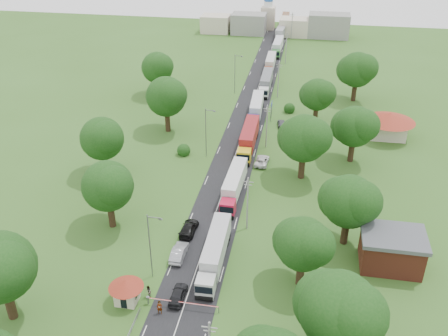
% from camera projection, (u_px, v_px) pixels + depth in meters
% --- Properties ---
extents(ground, '(260.00, 260.00, 0.00)m').
position_uv_depth(ground, '(220.00, 200.00, 83.38)').
color(ground, '#32571D').
rests_on(ground, ground).
extents(road, '(8.00, 200.00, 0.04)m').
position_uv_depth(road, '(238.00, 147.00, 100.55)').
color(road, black).
rests_on(road, ground).
extents(boom_barrier, '(9.22, 0.35, 1.18)m').
position_uv_depth(boom_barrier, '(172.00, 302.00, 61.69)').
color(boom_barrier, slate).
rests_on(boom_barrier, ground).
extents(guard_booth, '(4.40, 4.40, 3.45)m').
position_uv_depth(guard_booth, '(126.00, 288.00, 61.96)').
color(guard_booth, beige).
rests_on(guard_booth, ground).
extents(info_sign, '(0.12, 3.10, 4.10)m').
position_uv_depth(info_sign, '(271.00, 107.00, 111.16)').
color(info_sign, slate).
rests_on(info_sign, ground).
extents(pole_1, '(1.60, 0.24, 9.00)m').
position_uv_depth(pole_1, '(248.00, 203.00, 74.23)').
color(pole_1, gray).
rests_on(pole_1, ground).
extents(pole_2, '(1.60, 0.24, 9.00)m').
position_uv_depth(pole_2, '(267.00, 126.00, 98.27)').
color(pole_2, gray).
rests_on(pole_2, ground).
extents(pole_3, '(1.60, 0.24, 9.00)m').
position_uv_depth(pole_3, '(278.00, 79.00, 122.30)').
color(pole_3, gray).
rests_on(pole_3, ground).
extents(pole_4, '(1.60, 0.24, 9.00)m').
position_uv_depth(pole_4, '(286.00, 48.00, 146.34)').
color(pole_4, gray).
rests_on(pole_4, ground).
extents(pole_5, '(1.60, 0.24, 9.00)m').
position_uv_depth(pole_5, '(292.00, 25.00, 170.37)').
color(pole_5, gray).
rests_on(pole_5, ground).
extents(lamp_0, '(2.03, 0.22, 10.00)m').
position_uv_depth(lamp_0, '(151.00, 243.00, 64.31)').
color(lamp_0, slate).
rests_on(lamp_0, ground).
extents(lamp_1, '(2.03, 0.22, 10.00)m').
position_uv_depth(lamp_1, '(207.00, 130.00, 94.36)').
color(lamp_1, slate).
rests_on(lamp_1, ground).
extents(lamp_2, '(2.03, 0.22, 10.00)m').
position_uv_depth(lamp_2, '(235.00, 72.00, 124.40)').
color(lamp_2, slate).
rests_on(lamp_2, ground).
extents(tree_1, '(9.60, 9.60, 12.05)m').
position_uv_depth(tree_1, '(339.00, 309.00, 51.17)').
color(tree_1, '#382616').
rests_on(tree_1, ground).
extents(tree_2, '(8.00, 8.00, 10.10)m').
position_uv_depth(tree_2, '(303.00, 243.00, 62.67)').
color(tree_2, '#382616').
rests_on(tree_2, ground).
extents(tree_3, '(8.80, 8.80, 11.07)m').
position_uv_depth(tree_3, '(349.00, 201.00, 70.04)').
color(tree_3, '#382616').
rests_on(tree_3, ground).
extents(tree_4, '(9.60, 9.60, 12.05)m').
position_uv_depth(tree_4, '(304.00, 138.00, 86.27)').
color(tree_4, '#382616').
rests_on(tree_4, ground).
extents(tree_5, '(8.80, 8.80, 11.07)m').
position_uv_depth(tree_5, '(355.00, 126.00, 92.05)').
color(tree_5, '#382616').
rests_on(tree_5, ground).
extents(tree_6, '(8.00, 8.00, 10.10)m').
position_uv_depth(tree_6, '(317.00, 94.00, 108.02)').
color(tree_6, '#382616').
rests_on(tree_6, ground).
extents(tree_7, '(9.60, 9.60, 12.05)m').
position_uv_depth(tree_7, '(357.00, 69.00, 118.92)').
color(tree_7, '#382616').
rests_on(tree_7, ground).
extents(tree_9, '(9.60, 9.60, 12.05)m').
position_uv_depth(tree_9, '(0.00, 266.00, 57.00)').
color(tree_9, '#382616').
rests_on(tree_9, ground).
extents(tree_10, '(8.80, 8.80, 11.07)m').
position_uv_depth(tree_10, '(108.00, 185.00, 73.69)').
color(tree_10, '#382616').
rests_on(tree_10, ground).
extents(tree_11, '(8.80, 8.80, 11.07)m').
position_uv_depth(tree_11, '(102.00, 138.00, 87.64)').
color(tree_11, '#382616').
rests_on(tree_11, ground).
extents(tree_12, '(9.60, 9.60, 12.05)m').
position_uv_depth(tree_12, '(166.00, 96.00, 103.60)').
color(tree_12, '#382616').
rests_on(tree_12, ground).
extents(tree_13, '(8.80, 8.80, 11.07)m').
position_uv_depth(tree_13, '(157.00, 67.00, 122.29)').
color(tree_13, '#382616').
rests_on(tree_13, ground).
extents(house_brick, '(8.60, 6.60, 5.20)m').
position_uv_depth(house_brick, '(391.00, 250.00, 67.79)').
color(house_brick, maroon).
rests_on(house_brick, ground).
extents(house_cream, '(10.08, 10.08, 5.80)m').
position_uv_depth(house_cream, '(389.00, 121.00, 102.74)').
color(house_cream, beige).
rests_on(house_cream, ground).
extents(distant_town, '(52.00, 8.00, 8.00)m').
position_uv_depth(distant_town, '(279.00, 25.00, 175.99)').
color(distant_town, gray).
rests_on(distant_town, ground).
extents(church, '(5.00, 5.00, 12.30)m').
position_uv_depth(church, '(268.00, 14.00, 182.64)').
color(church, beige).
rests_on(church, ground).
extents(truck_0, '(2.66, 14.38, 3.98)m').
position_uv_depth(truck_0, '(215.00, 252.00, 68.23)').
color(truck_0, '#BBBBBB').
rests_on(truck_0, ground).
extents(truck_1, '(2.75, 14.16, 3.92)m').
position_uv_depth(truck_1, '(234.00, 185.00, 83.68)').
color(truck_1, '#B71435').
rests_on(truck_1, ground).
extents(truck_2, '(2.73, 15.34, 4.25)m').
position_uv_depth(truck_2, '(249.00, 138.00, 99.02)').
color(truck_2, gold).
rests_on(truck_2, ground).
extents(truck_3, '(2.90, 14.20, 3.93)m').
position_uv_depth(truck_3, '(256.00, 108.00, 113.05)').
color(truck_3, navy).
rests_on(truck_3, ground).
extents(truck_4, '(2.60, 14.27, 3.95)m').
position_uv_depth(truck_4, '(266.00, 82.00, 128.11)').
color(truck_4, silver).
rests_on(truck_4, ground).
extents(truck_5, '(2.44, 13.46, 3.73)m').
position_uv_depth(truck_5, '(270.00, 63.00, 142.37)').
color(truck_5, '#973817').
rests_on(truck_5, ground).
extents(truck_6, '(2.68, 13.93, 3.85)m').
position_uv_depth(truck_6, '(278.00, 47.00, 157.01)').
color(truck_6, '#26652A').
rests_on(truck_6, ground).
extents(truck_7, '(3.18, 14.98, 4.14)m').
position_uv_depth(truck_7, '(281.00, 33.00, 171.40)').
color(truck_7, '#B1B1B1').
rests_on(truck_7, ground).
extents(truck_8, '(3.03, 15.68, 4.34)m').
position_uv_depth(truck_8, '(285.00, 21.00, 185.87)').
color(truck_8, brown).
rests_on(truck_8, ground).
extents(car_lane_front, '(1.76, 4.39, 1.49)m').
position_uv_depth(car_lane_front, '(178.00, 294.00, 62.99)').
color(car_lane_front, black).
rests_on(car_lane_front, ground).
extents(car_lane_mid, '(1.74, 4.92, 1.62)m').
position_uv_depth(car_lane_mid, '(179.00, 252.00, 70.19)').
color(car_lane_mid, '#919398').
rests_on(car_lane_mid, ground).
extents(car_lane_rear, '(2.34, 5.37, 1.54)m').
position_uv_depth(car_lane_rear, '(189.00, 228.00, 75.22)').
color(car_lane_rear, black).
rests_on(car_lane_rear, ground).
extents(car_verge_near, '(2.63, 5.18, 1.40)m').
position_uv_depth(car_verge_near, '(262.00, 161.00, 94.08)').
color(car_verge_near, silver).
rests_on(car_verge_near, ground).
extents(car_verge_far, '(2.21, 4.24, 1.38)m').
position_uv_depth(car_verge_far, '(282.00, 123.00, 109.06)').
color(car_verge_far, '#4D4F53').
rests_on(car_verge_far, ground).
extents(pedestrian_near, '(0.73, 0.51, 1.93)m').
position_uv_depth(pedestrian_near, '(160.00, 308.00, 60.71)').
color(pedestrian_near, gray).
rests_on(pedestrian_near, ground).
extents(pedestrian_booth, '(0.83, 0.98, 1.78)m').
position_uv_depth(pedestrian_booth, '(148.00, 292.00, 63.16)').
color(pedestrian_booth, gray).
rests_on(pedestrian_booth, ground).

